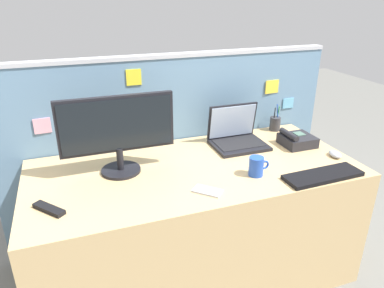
# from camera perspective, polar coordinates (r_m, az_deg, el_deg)

# --- Properties ---
(ground_plane) EXTENTS (10.00, 10.00, 0.00)m
(ground_plane) POSITION_cam_1_polar(r_m,az_deg,el_deg) (2.41, 0.42, -19.45)
(ground_plane) COLOR slate
(desk) EXTENTS (1.81, 0.84, 0.73)m
(desk) POSITION_cam_1_polar(r_m,az_deg,el_deg) (2.18, 0.45, -12.34)
(desk) COLOR tan
(desk) RESTS_ON ground_plane
(cubicle_divider) EXTENTS (2.19, 0.08, 1.28)m
(cubicle_divider) POSITION_cam_1_polar(r_m,az_deg,el_deg) (2.42, -3.25, -0.96)
(cubicle_divider) COLOR #6084A3
(cubicle_divider) RESTS_ON ground_plane
(desktop_monitor) EXTENTS (0.60, 0.21, 0.42)m
(desktop_monitor) POSITION_cam_1_polar(r_m,az_deg,el_deg) (1.89, -11.80, 2.27)
(desktop_monitor) COLOR black
(desktop_monitor) RESTS_ON desk
(laptop) EXTENTS (0.33, 0.27, 0.25)m
(laptop) POSITION_cam_1_polar(r_m,az_deg,el_deg) (2.28, 7.05, 1.40)
(laptop) COLOR black
(laptop) RESTS_ON desk
(desk_phone) EXTENTS (0.19, 0.18, 0.10)m
(desk_phone) POSITION_cam_1_polar(r_m,az_deg,el_deg) (2.35, 16.31, 0.62)
(desk_phone) COLOR #232328
(desk_phone) RESTS_ON desk
(keyboard_main) EXTENTS (0.43, 0.15, 0.02)m
(keyboard_main) POSITION_cam_1_polar(r_m,az_deg,el_deg) (2.00, 20.12, -4.72)
(keyboard_main) COLOR black
(keyboard_main) RESTS_ON desk
(computer_mouse_right_hand) EXTENTS (0.07, 0.11, 0.03)m
(computer_mouse_right_hand) POSITION_cam_1_polar(r_m,az_deg,el_deg) (2.27, 21.80, -1.51)
(computer_mouse_right_hand) COLOR #9EA0A8
(computer_mouse_right_hand) RESTS_ON desk
(pen_cup) EXTENTS (0.07, 0.07, 0.19)m
(pen_cup) POSITION_cam_1_polar(r_m,az_deg,el_deg) (2.56, 13.07, 3.21)
(pen_cup) COLOR #333338
(pen_cup) RESTS_ON desk
(cell_phone_silver_slab) EXTENTS (0.15, 0.15, 0.01)m
(cell_phone_silver_slab) POSITION_cam_1_polar(r_m,az_deg,el_deg) (1.76, 2.48, -7.47)
(cell_phone_silver_slab) COLOR #B7BAC1
(cell_phone_silver_slab) RESTS_ON desk
(tv_remote) EXTENTS (0.14, 0.16, 0.02)m
(tv_remote) POSITION_cam_1_polar(r_m,az_deg,el_deg) (1.74, -21.80, -9.56)
(tv_remote) COLOR black
(tv_remote) RESTS_ON desk
(coffee_mug) EXTENTS (0.12, 0.08, 0.10)m
(coffee_mug) POSITION_cam_1_polar(r_m,az_deg,el_deg) (1.91, 10.23, -3.50)
(coffee_mug) COLOR blue
(coffee_mug) RESTS_ON desk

